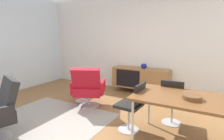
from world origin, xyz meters
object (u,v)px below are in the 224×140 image
(lounge_chair_red, at_px, (88,87))
(sideboard, at_px, (140,78))
(dining_chair_back_left, at_px, (172,100))
(wooden_bowl_on_table, at_px, (192,97))
(dining_table, at_px, (191,101))
(side_table_round, at_px, (82,88))
(vase_cobalt, at_px, (144,66))
(fruit_bowl, at_px, (81,79))
(dining_chair_near_window, at_px, (132,105))

(lounge_chair_red, bearing_deg, sideboard, 66.51)
(sideboard, xyz_separation_m, dining_chair_back_left, (1.16, -1.51, 0.03))
(sideboard, relative_size, lounge_chair_red, 1.69)
(wooden_bowl_on_table, bearing_deg, sideboard, 125.52)
(dining_table, bearing_deg, lounge_chair_red, 166.83)
(dining_table, bearing_deg, dining_chair_back_left, 121.83)
(dining_table, relative_size, side_table_round, 3.08)
(sideboard, xyz_separation_m, lounge_chair_red, (-0.68, -1.56, 0.03))
(vase_cobalt, bearing_deg, wooden_bowl_on_table, -56.08)
(lounge_chair_red, bearing_deg, side_table_round, 146.95)
(lounge_chair_red, bearing_deg, fruit_bowl, 146.82)
(dining_chair_near_window, bearing_deg, fruit_bowl, 155.43)
(sideboard, xyz_separation_m, side_table_round, (-1.07, -1.31, -0.12))
(vase_cobalt, height_order, wooden_bowl_on_table, vase_cobalt)
(dining_chair_near_window, height_order, lounge_chair_red, lounge_chair_red)
(sideboard, height_order, fruit_bowl, sideboard)
(side_table_round, height_order, fruit_bowl, fruit_bowl)
(dining_chair_back_left, bearing_deg, dining_chair_near_window, -133.92)
(fruit_bowl, bearing_deg, vase_cobalt, 48.48)
(dining_chair_near_window, distance_m, lounge_chair_red, 1.39)
(sideboard, relative_size, dining_chair_back_left, 1.87)
(sideboard, relative_size, dining_chair_near_window, 1.87)
(dining_chair_near_window, distance_m, side_table_round, 1.86)
(lounge_chair_red, bearing_deg, dining_chair_back_left, 1.51)
(sideboard, height_order, wooden_bowl_on_table, wooden_bowl_on_table)
(sideboard, height_order, vase_cobalt, vase_cobalt)
(sideboard, relative_size, wooden_bowl_on_table, 6.15)
(vase_cobalt, relative_size, lounge_chair_red, 0.18)
(dining_table, distance_m, lounge_chair_red, 2.25)
(dining_table, relative_size, fruit_bowl, 8.00)
(vase_cobalt, xyz_separation_m, lounge_chair_red, (-0.76, -1.56, -0.32))
(wooden_bowl_on_table, xyz_separation_m, lounge_chair_red, (-2.20, 0.57, -0.30))
(sideboard, height_order, dining_table, dining_table)
(vase_cobalt, distance_m, dining_chair_back_left, 1.88)
(dining_chair_near_window, bearing_deg, dining_table, 0.26)
(vase_cobalt, distance_m, dining_table, 2.51)
(lounge_chair_red, bearing_deg, wooden_bowl_on_table, -14.60)
(fruit_bowl, bearing_deg, lounge_chair_red, -33.18)
(dining_table, xyz_separation_m, lounge_chair_red, (-2.18, 0.51, -0.23))
(sideboard, relative_size, fruit_bowl, 8.00)
(vase_cobalt, relative_size, dining_chair_back_left, 0.19)
(dining_table, distance_m, dining_chair_back_left, 0.70)
(sideboard, xyz_separation_m, dining_table, (1.50, -2.07, 0.26))
(side_table_round, bearing_deg, wooden_bowl_on_table, -17.71)
(dining_chair_back_left, bearing_deg, dining_table, -58.17)
(dining_chair_near_window, distance_m, dining_chair_back_left, 0.78)
(dining_chair_near_window, relative_size, dining_chair_back_left, 1.00)
(wooden_bowl_on_table, xyz_separation_m, dining_chair_back_left, (-0.36, 0.62, -0.30))
(lounge_chair_red, height_order, side_table_round, lounge_chair_red)
(vase_cobalt, xyz_separation_m, wooden_bowl_on_table, (1.44, -2.13, -0.02))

